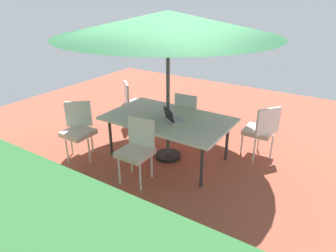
% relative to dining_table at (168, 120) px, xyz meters
% --- Properties ---
extents(ground_plane, '(10.00, 10.00, 0.02)m').
position_rel_dining_table_xyz_m(ground_plane, '(0.00, 0.00, -0.72)').
color(ground_plane, '#9E4C38').
extents(dining_table, '(2.08, 1.25, 0.75)m').
position_rel_dining_table_xyz_m(dining_table, '(0.00, 0.00, 0.00)').
color(dining_table, silver).
rests_on(dining_table, ground_plane).
extents(patio_umbrella, '(3.37, 3.37, 2.44)m').
position_rel_dining_table_xyz_m(patio_umbrella, '(0.00, 0.00, 1.54)').
color(patio_umbrella, '#4C4C4C').
rests_on(patio_umbrella, ground_plane).
extents(chair_southwest, '(0.58, 0.58, 0.98)m').
position_rel_dining_table_xyz_m(chair_southwest, '(-1.34, -0.84, -0.16)').
color(chair_southwest, beige).
rests_on(chair_southwest, ground_plane).
extents(chair_southeast, '(0.59, 0.59, 0.98)m').
position_rel_dining_table_xyz_m(chair_southeast, '(1.35, -0.77, -0.16)').
color(chair_southeast, beige).
rests_on(chair_southeast, ground_plane).
extents(chair_south, '(0.47, 0.48, 0.98)m').
position_rel_dining_table_xyz_m(chair_south, '(0.02, -0.76, -0.16)').
color(chair_south, beige).
rests_on(chair_south, ground_plane).
extents(chair_north, '(0.48, 0.49, 0.98)m').
position_rel_dining_table_xyz_m(chair_north, '(0.03, 0.82, -0.16)').
color(chair_north, beige).
rests_on(chair_north, ground_plane).
extents(chair_northeast, '(0.58, 0.58, 0.98)m').
position_rel_dining_table_xyz_m(chair_northeast, '(1.30, 0.80, -0.16)').
color(chair_northeast, beige).
rests_on(chair_northeast, ground_plane).
extents(laptop, '(0.40, 0.38, 0.21)m').
position_rel_dining_table_xyz_m(laptop, '(-0.12, 0.05, 0.09)').
color(laptop, '#B7B7BC').
rests_on(laptop, dining_table).
extents(cup, '(0.07, 0.07, 0.09)m').
position_rel_dining_table_xyz_m(cup, '(0.22, -0.05, 0.09)').
color(cup, white).
rests_on(cup, dining_table).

